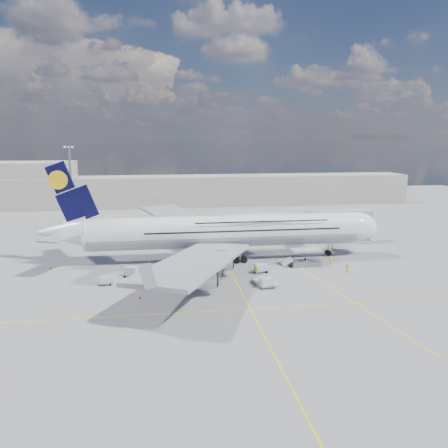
{
  "coord_description": "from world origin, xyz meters",
  "views": [
    {
      "loc": [
        -13.8,
        -86.26,
        27.72
      ],
      "look_at": [
        -0.43,
        8.0,
        8.79
      ],
      "focal_mm": 35.0,
      "sensor_mm": 36.0,
      "label": 1
    }
  ],
  "objects": [
    {
      "name": "terminal",
      "position": [
        0.0,
        95.0,
        6.0
      ],
      "size": [
        180.0,
        16.0,
        12.0
      ],
      "primitive_type": "cube",
      "color": "#B2AD9E",
      "rests_on": "ground"
    },
    {
      "name": "service_van",
      "position": [
        5.13,
        -8.75,
        0.74
      ],
      "size": [
        5.38,
        5.64,
        1.48
      ],
      "primitive_type": "imported",
      "rotation": [
        0.0,
        0.0,
        0.72
      ],
      "color": "white",
      "rests_on": "ground"
    },
    {
      "name": "taxi_line_main",
      "position": [
        0.0,
        0.0,
        0.01
      ],
      "size": [
        0.25,
        220.0,
        0.01
      ],
      "primitive_type": "cube",
      "color": "yellow",
      "rests_on": "ground"
    },
    {
      "name": "dolly_row_c",
      "position": [
        -10.24,
        1.88,
        1.17
      ],
      "size": [
        3.62,
        2.18,
        2.18
      ],
      "rotation": [
        0.0,
        0.0,
        -0.1
      ],
      "color": "gray",
      "rests_on": "ground"
    },
    {
      "name": "cone_wing_left_inner",
      "position": [
        -10.65,
        22.3,
        0.25
      ],
      "size": [
        0.42,
        0.42,
        0.53
      ],
      "color": "red",
      "rests_on": "ground"
    },
    {
      "name": "dolly_nose_far",
      "position": [
        5.95,
        -0.84,
        1.02
      ],
      "size": [
        3.32,
        2.42,
        1.89
      ],
      "rotation": [
        0.0,
        0.0,
        0.31
      ],
      "color": "gray",
      "rests_on": "ground"
    },
    {
      "name": "taxi_line_diag",
      "position": [
        14.0,
        10.0,
        0.01
      ],
      "size": [
        14.16,
        99.06,
        0.01
      ],
      "primitive_type": "cube",
      "rotation": [
        0.0,
        0.0,
        0.14
      ],
      "color": "yellow",
      "rests_on": "ground"
    },
    {
      "name": "crew_wing",
      "position": [
        -11.46,
        1.08,
        0.79
      ],
      "size": [
        0.4,
        0.93,
        1.59
      ],
      "primitive_type": "imported",
      "rotation": [
        0.0,
        0.0,
        1.56
      ],
      "color": "#A9E618",
      "rests_on": "ground"
    },
    {
      "name": "light_mast",
      "position": [
        -40.0,
        45.0,
        13.21
      ],
      "size": [
        3.0,
        0.7,
        25.5
      ],
      "color": "gray",
      "rests_on": "ground"
    },
    {
      "name": "dolly_nose_near",
      "position": [
        4.99,
        -10.24,
        1.01
      ],
      "size": [
        3.26,
        2.23,
        1.89
      ],
      "rotation": [
        0.0,
        0.0,
        0.23
      ],
      "color": "gray",
      "rests_on": "ground"
    },
    {
      "name": "cone_wing_left_outer",
      "position": [
        -13.44,
        35.5,
        0.31
      ],
      "size": [
        0.5,
        0.5,
        0.63
      ],
      "color": "red",
      "rests_on": "ground"
    },
    {
      "name": "cone_wing_right_outer",
      "position": [
        -18.22,
        -12.57,
        0.28
      ],
      "size": [
        0.46,
        0.46,
        0.58
      ],
      "color": "red",
      "rests_on": "ground"
    },
    {
      "name": "tree_line",
      "position": [
        40.0,
        140.0,
        4.0
      ],
      "size": [
        160.0,
        6.0,
        8.0
      ],
      "primitive_type": "cube",
      "color": "#193814",
      "rests_on": "ground"
    },
    {
      "name": "taxi_line_cross",
      "position": [
        0.0,
        -20.0,
        0.01
      ],
      "size": [
        120.0,
        0.25,
        0.01
      ],
      "primitive_type": "cube",
      "color": "yellow",
      "rests_on": "ground"
    },
    {
      "name": "baggage_tug",
      "position": [
        -3.6,
        -1.16,
        0.73
      ],
      "size": [
        2.92,
        2.03,
        1.66
      ],
      "rotation": [
        0.0,
        0.0,
        -0.33
      ],
      "color": "silver",
      "rests_on": "ground"
    },
    {
      "name": "cone_tail",
      "position": [
        -37.96,
        7.8,
        0.28
      ],
      "size": [
        0.46,
        0.46,
        0.59
      ],
      "color": "red",
      "rests_on": "ground"
    },
    {
      "name": "crew_nose",
      "position": [
        27.24,
        13.19,
        0.91
      ],
      "size": [
        0.76,
        0.79,
        1.82
      ],
      "primitive_type": "imported",
      "rotation": [
        0.0,
        0.0,
        0.88
      ],
      "color": "#ABEF19",
      "rests_on": "ground"
    },
    {
      "name": "cone_nose",
      "position": [
        30.41,
        11.7,
        0.25
      ],
      "size": [
        0.41,
        0.41,
        0.52
      ],
      "color": "red",
      "rests_on": "ground"
    },
    {
      "name": "cargo_loader",
      "position": [
        16.82,
        2.89,
        1.25
      ],
      "size": [
        8.53,
        3.2,
        3.67
      ],
      "color": "silver",
      "rests_on": "ground"
    },
    {
      "name": "catering_truck_inner",
      "position": [
        -6.08,
        34.17,
        1.8
      ],
      "size": [
        6.39,
        2.53,
        3.82
      ],
      "rotation": [
        0.0,
        0.0,
        -0.02
      ],
      "color": "gray",
      "rests_on": "ground"
    },
    {
      "name": "dolly_row_a",
      "position": [
        -20.52,
        0.21,
        1.11
      ],
      "size": [
        3.62,
        2.61,
        2.06
      ],
      "rotation": [
        0.0,
        0.0,
        -0.3
      ],
      "color": "gray",
      "rests_on": "ground"
    },
    {
      "name": "jet_bridge",
      "position": [
        29.81,
        20.94,
        6.85
      ],
      "size": [
        18.8,
        12.1,
        8.5
      ],
      "color": "#B7B7BC",
      "rests_on": "ground"
    },
    {
      "name": "ground",
      "position": [
        0.0,
        0.0,
        0.0
      ],
      "size": [
        300.0,
        300.0,
        0.0
      ],
      "primitive_type": "plane",
      "color": "gray",
      "rests_on": "ground"
    },
    {
      "name": "dolly_back",
      "position": [
        -25.18,
        -4.23,
        0.87
      ],
      "size": [
        2.73,
        1.73,
        1.62
      ],
      "rotation": [
        0.0,
        0.0,
        0.15
      ],
      "color": "gray",
      "rests_on": "ground"
    },
    {
      "name": "catering_truck_outer",
      "position": [
        -21.06,
        37.9,
        1.96
      ],
      "size": [
        7.04,
        2.79,
        4.21
      ],
      "rotation": [
        0.0,
        0.0,
        -0.02
      ],
      "color": "gray",
      "rests_on": "ground"
    },
    {
      "name": "crew_tug",
      "position": [
        4.91,
        -2.04,
        0.95
      ],
      "size": [
        1.41,
        1.11,
        1.91
      ],
      "primitive_type": "imported",
      "rotation": [
        0.0,
        0.0,
        -0.38
      ],
      "color": "#AFDD17",
      "rests_on": "ground"
    },
    {
      "name": "crew_loader",
      "position": [
        23.57,
        -4.09,
        1.0
      ],
      "size": [
        1.23,
        1.21,
        2.0
      ],
      "primitive_type": "imported",
      "rotation": [
        0.0,
        0.0,
        -0.71
      ],
      "color": "#F1FF1A",
      "rests_on": "ground"
    },
    {
      "name": "dolly_row_b",
      "position": [
        -6.37,
        1.3,
        0.29
      ],
      "size": [
        2.64,
        1.52,
        0.38
      ],
      "rotation": [
        0.0,
        0.0,
        -0.06
      ],
      "color": "gray",
      "rests_on": "ground"
    },
    {
      "name": "cone_wing_right_inner",
      "position": [
        -2.57,
        -4.04,
        0.25
      ],
      "size": [
        0.41,
        0.41,
        0.52
      ],
      "color": "red",
      "rests_on": "ground"
    },
    {
      "name": "crew_van",
      "position": [
        23.11,
        3.56,
        0.82
      ],
      "size": [
        0.89,
        0.95,
        1.64
      ],
      "primitive_type": "imported",
      "rotation": [
        0.0,
        0.0,
        2.2
      ],
      "color": "#CDE618",
      "rests_on": "ground"
    },
    {
      "name": "hangar",
      "position": [
        -70.0,
        100.0,
        9.0
      ],
      "size": [
        40.0,
        22.0,
        18.0
      ],
      "primitive_type": "cube",
      "color": "#B2AD9E",
      "rests_on": "ground"
    },
    {
      "name": "airliner",
      "position": [
        0.26,
        10.0,
        6.87
      ],
      "size": [
        77.26,
        79.15,
        23.71
      ],
      "color": "white",
      "rests_on": "ground"
    }
  ]
}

